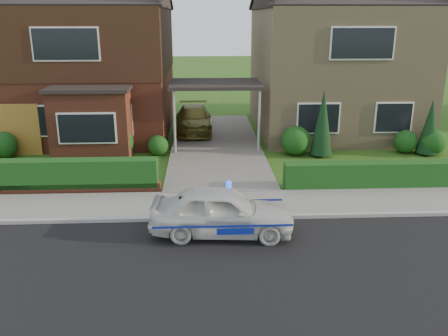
{
  "coord_description": "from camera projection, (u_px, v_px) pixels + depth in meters",
  "views": [
    {
      "loc": [
        -0.6,
        -9.09,
        5.43
      ],
      "look_at": [
        -0.0,
        3.5,
        1.38
      ],
      "focal_mm": 38.0,
      "sensor_mm": 36.0,
      "label": 1
    }
  ],
  "objects": [
    {
      "name": "ground",
      "position": [
        232.0,
        277.0,
        10.33
      ],
      "size": [
        120.0,
        120.0,
        0.0
      ],
      "primitive_type": "plane",
      "color": "#275316",
      "rests_on": "ground"
    },
    {
      "name": "road",
      "position": [
        232.0,
        277.0,
        10.33
      ],
      "size": [
        60.0,
        6.0,
        0.02
      ],
      "primitive_type": "cube",
      "color": "black",
      "rests_on": "ground"
    },
    {
      "name": "kerb",
      "position": [
        225.0,
        218.0,
        13.21
      ],
      "size": [
        60.0,
        0.16,
        0.12
      ],
      "primitive_type": "cube",
      "color": "#9E9993",
      "rests_on": "ground"
    },
    {
      "name": "sidewalk",
      "position": [
        223.0,
        204.0,
        14.21
      ],
      "size": [
        60.0,
        2.0,
        0.1
      ],
      "primitive_type": "cube",
      "color": "slate",
      "rests_on": "ground"
    },
    {
      "name": "driveway",
      "position": [
        216.0,
        144.0,
        20.77
      ],
      "size": [
        3.8,
        12.0,
        0.12
      ],
      "primitive_type": "cube",
      "color": "#666059",
      "rests_on": "ground"
    },
    {
      "name": "house_left",
      "position": [
        90.0,
        52.0,
        22.12
      ],
      "size": [
        7.5,
        9.53,
        7.25
      ],
      "color": "brown",
      "rests_on": "ground"
    },
    {
      "name": "house_right",
      "position": [
        334.0,
        55.0,
        22.78
      ],
      "size": [
        7.5,
        8.06,
        7.25
      ],
      "color": "tan",
      "rests_on": "ground"
    },
    {
      "name": "carport_link",
      "position": [
        216.0,
        85.0,
        19.94
      ],
      "size": [
        3.8,
        3.0,
        2.77
      ],
      "color": "black",
      "rests_on": "ground"
    },
    {
      "name": "garage_door",
      "position": [
        13.0,
        130.0,
        19.11
      ],
      "size": [
        2.2,
        0.1,
        2.1
      ],
      "primitive_type": "cube",
      "color": "olive",
      "rests_on": "ground"
    },
    {
      "name": "dwarf_wall",
      "position": [
        39.0,
        189.0,
        15.05
      ],
      "size": [
        7.7,
        0.25,
        0.36
      ],
      "primitive_type": "cube",
      "color": "brown",
      "rests_on": "ground"
    },
    {
      "name": "hedge_left",
      "position": [
        42.0,
        193.0,
        15.25
      ],
      "size": [
        7.5,
        0.55,
        0.9
      ],
      "primitive_type": "cube",
      "color": "#123A12",
      "rests_on": "ground"
    },
    {
      "name": "hedge_right",
      "position": [
        396.0,
        188.0,
        15.68
      ],
      "size": [
        7.5,
        0.55,
        0.8
      ],
      "primitive_type": "cube",
      "color": "#123A12",
      "rests_on": "ground"
    },
    {
      "name": "shrub_left_far",
      "position": [
        3.0,
        145.0,
        18.82
      ],
      "size": [
        1.08,
        1.08,
        1.08
      ],
      "primitive_type": "sphere",
      "color": "#123A12",
      "rests_on": "ground"
    },
    {
      "name": "shrub_left_mid",
      "position": [
        117.0,
        142.0,
        18.79
      ],
      "size": [
        1.32,
        1.32,
        1.32
      ],
      "primitive_type": "sphere",
      "color": "#123A12",
      "rests_on": "ground"
    },
    {
      "name": "shrub_left_near",
      "position": [
        158.0,
        145.0,
        19.22
      ],
      "size": [
        0.84,
        0.84,
        0.84
      ],
      "primitive_type": "sphere",
      "color": "#123A12",
      "rests_on": "ground"
    },
    {
      "name": "shrub_right_near",
      "position": [
        296.0,
        141.0,
        19.23
      ],
      "size": [
        1.2,
        1.2,
        1.2
      ],
      "primitive_type": "sphere",
      "color": "#123A12",
      "rests_on": "ground"
    },
    {
      "name": "shrub_right_mid",
      "position": [
        405.0,
        142.0,
        19.57
      ],
      "size": [
        0.96,
        0.96,
        0.96
      ],
      "primitive_type": "sphere",
      "color": "#123A12",
      "rests_on": "ground"
    },
    {
      "name": "shrub_right_far",
      "position": [
        433.0,
        142.0,
        19.31
      ],
      "size": [
        1.08,
        1.08,
        1.08
      ],
      "primitive_type": "sphere",
      "color": "#123A12",
      "rests_on": "ground"
    },
    {
      "name": "conifer_a",
      "position": [
        322.0,
        125.0,
        18.87
      ],
      "size": [
        0.9,
        0.9,
        2.6
      ],
      "primitive_type": "cone",
      "color": "black",
      "rests_on": "ground"
    },
    {
      "name": "conifer_b",
      "position": [
        430.0,
        128.0,
        19.13
      ],
      "size": [
        0.9,
        0.9,
        2.2
      ],
      "primitive_type": "cone",
      "color": "black",
      "rests_on": "ground"
    },
    {
      "name": "police_car",
      "position": [
        222.0,
        212.0,
        12.19
      ],
      "size": [
        3.39,
        3.79,
        1.42
      ],
      "rotation": [
        0.0,
        0.0,
        1.49
      ],
      "color": "silver",
      "rests_on": "ground"
    },
    {
      "name": "driveway_car",
      "position": [
        194.0,
        119.0,
        22.67
      ],
      "size": [
        1.75,
        4.15,
        1.2
      ],
      "primitive_type": "imported",
      "rotation": [
        0.0,
        0.0,
        0.02
      ],
      "color": "brown",
      "rests_on": "driveway"
    },
    {
      "name": "potted_plant_b",
      "position": [
        62.0,
        152.0,
        18.5
      ],
      "size": [
        0.53,
        0.53,
        0.76
      ],
      "primitive_type": "imported",
      "rotation": [
        0.0,
        0.0,
        0.78
      ],
      "color": "gray",
      "rests_on": "ground"
    },
    {
      "name": "potted_plant_c",
      "position": [
        78.0,
        175.0,
        15.7
      ],
      "size": [
        0.49,
        0.49,
        0.8
      ],
      "primitive_type": "imported",
      "rotation": [
        0.0,
        0.0,
        1.66
      ],
      "color": "gray",
      "rests_on": "ground"
    }
  ]
}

